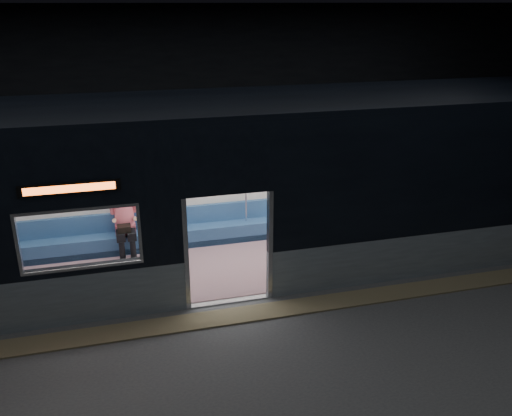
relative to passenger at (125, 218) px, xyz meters
name	(u,v)px	position (x,y,z in m)	size (l,w,h in m)	color
station_floor	(244,335)	(1.67, -3.55, -0.83)	(24.00, 14.00, 0.01)	#47494C
station_envelope	(242,108)	(1.67, -3.55, 2.84)	(24.00, 14.00, 5.00)	black
tactile_strip	(236,316)	(1.67, -3.00, -0.81)	(22.80, 0.50, 0.03)	#8C7F59
metro_car	(211,179)	(1.67, -1.00, 1.02)	(18.00, 3.04, 3.35)	#8C9BA7
passenger	(125,218)	(0.00, 0.00, 0.00)	(0.42, 0.73, 1.43)	black
handbag	(124,229)	(-0.03, -0.24, -0.14)	(0.27, 0.23, 0.14)	black
transit_map	(408,162)	(6.67, 0.31, 0.63)	(0.92, 0.03, 0.59)	white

